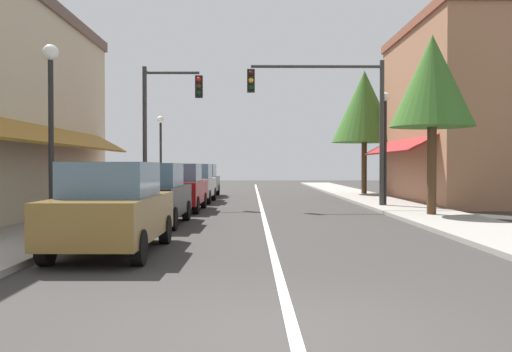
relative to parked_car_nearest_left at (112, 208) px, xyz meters
The scene contains 17 objects.
ground_plane 13.17m from the parked_car_nearest_left, 76.30° to the left, with size 80.00×80.00×0.00m, color #33302D.
sidewalk_left 13.01m from the parked_car_nearest_left, 100.61° to the left, with size 2.60×56.00×0.12m, color gray.
sidewalk_right 15.42m from the parked_car_nearest_left, 56.00° to the left, with size 2.60×56.00×0.12m, color gray.
lane_center_stripe 13.17m from the parked_car_nearest_left, 76.30° to the left, with size 0.14×52.00×0.01m, color silver.
storefront_right_block 19.70m from the parked_car_nearest_left, 49.42° to the left, with size 6.79×10.20×8.17m.
parked_car_nearest_left is the anchor object (origin of this frame).
parked_car_second_left 5.13m from the parked_car_nearest_left, 91.41° to the left, with size 1.84×4.13×1.77m.
parked_car_third_left 10.12m from the parked_car_nearest_left, 90.05° to the left, with size 1.83×4.12×1.77m.
parked_car_far_left 15.09m from the parked_car_nearest_left, 89.79° to the left, with size 1.85×4.13×1.77m.
parked_car_distant_left 19.77m from the parked_car_nearest_left, 90.08° to the left, with size 1.87×4.14×1.77m.
traffic_signal_mast_arm 13.31m from the parked_car_nearest_left, 62.09° to the left, with size 5.46×0.50×5.88m.
traffic_signal_left_corner 12.64m from the parked_car_nearest_left, 94.29° to the left, with size 2.49×0.50×5.77m.
street_lamp_left_near 3.42m from the parked_car_nearest_left, 133.99° to the left, with size 0.36×0.36×4.44m.
street_lamp_right_mid 14.33m from the parked_car_nearest_left, 55.17° to the left, with size 0.36×0.36×4.63m.
street_lamp_left_far 18.06m from the parked_car_nearest_left, 96.12° to the left, with size 0.36×0.36×4.22m.
tree_right_near 11.76m from the parked_car_nearest_left, 40.37° to the left, with size 2.71×2.71×5.93m.
tree_right_far 22.93m from the parked_car_nearest_left, 66.28° to the left, with size 3.66×3.66×7.03m.
Camera 1 is at (-0.44, -5.62, 1.71)m, focal length 39.40 mm.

